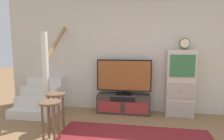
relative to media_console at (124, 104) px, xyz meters
name	(u,v)px	position (x,y,z in m)	size (l,w,h in m)	color
back_wall	(138,54)	(0.30, 0.27, 1.14)	(6.40, 0.12, 2.70)	beige
media_console	(124,104)	(0.00, 0.00, 0.00)	(1.21, 0.38, 0.42)	#423833
television	(124,76)	(0.00, 0.02, 0.64)	(1.23, 0.22, 0.80)	black
side_cabinet	(180,83)	(1.22, 0.01, 0.51)	(0.58, 0.38, 1.45)	beige
desk_clock	(185,44)	(1.27, 0.00, 1.36)	(0.22, 0.08, 0.24)	#4C3823
staircase	(45,93)	(-1.94, 0.01, 0.16)	(1.00, 1.36, 2.20)	silver
bar_stool_near	(51,112)	(-1.01, -1.50, 0.29)	(0.34, 0.34, 0.66)	brown
bar_stool_far	(56,102)	(-1.14, -1.04, 0.29)	(0.34, 0.34, 0.67)	brown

